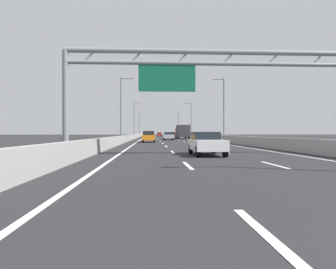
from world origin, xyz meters
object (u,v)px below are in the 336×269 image
(silver_car, at_px, (168,136))
(box_truck, at_px, (182,131))
(white_car, at_px, (206,143))
(orange_car, at_px, (149,137))
(streetlamp_left_distant, at_px, (140,122))
(streetlamp_left_mid, at_px, (122,105))
(black_car, at_px, (175,135))
(streetlamp_left_far, at_px, (135,118))
(sign_gantry, at_px, (201,74))
(streetlamp_right_far, at_px, (190,118))
(red_car, at_px, (159,134))
(streetlamp_right_distant, at_px, (178,122))
(streetlamp_right_mid, at_px, (222,106))

(silver_car, bearing_deg, box_truck, 70.05)
(white_car, relative_size, orange_car, 0.99)
(streetlamp_left_distant, relative_size, white_car, 2.23)
(streetlamp_left_mid, distance_m, box_truck, 23.78)
(silver_car, height_order, black_car, black_car)
(streetlamp_left_far, xyz_separation_m, white_car, (7.48, -67.54, -4.68))
(sign_gantry, xyz_separation_m, box_truck, (3.81, 49.24, -3.26))
(streetlamp_left_mid, bearing_deg, streetlamp_left_distant, 90.00)
(streetlamp_right_far, xyz_separation_m, silver_car, (-7.50, -27.91, -4.64))
(streetlamp_left_far, distance_m, silver_car, 29.25)
(black_car, xyz_separation_m, red_car, (-3.89, 26.00, -0.03))
(streetlamp_left_far, relative_size, silver_car, 2.24)
(streetlamp_left_far, relative_size, box_truck, 1.08)
(streetlamp_left_distant, bearing_deg, streetlamp_right_distant, 0.00)
(streetlamp_right_far, bearing_deg, orange_car, -104.77)
(streetlamp_right_mid, distance_m, streetlamp_right_distant, 77.82)
(streetlamp_right_far, distance_m, box_truck, 18.96)
(sign_gantry, xyz_separation_m, streetlamp_left_far, (-7.17, 67.39, 0.53))
(sign_gantry, distance_m, streetlamp_right_distant, 106.59)
(streetlamp_left_far, relative_size, white_car, 2.23)
(silver_car, distance_m, red_car, 62.55)
(streetlamp_right_mid, height_order, streetlamp_left_distant, same)
(streetlamp_right_far, bearing_deg, streetlamp_left_distant, 110.99)
(streetlamp_left_mid, bearing_deg, streetlamp_right_mid, 0.00)
(orange_car, height_order, red_car, orange_car)
(sign_gantry, bearing_deg, streetlamp_right_distant, 85.82)
(silver_car, relative_size, black_car, 0.97)
(silver_car, xyz_separation_m, box_truck, (3.54, 9.75, 0.85))
(white_car, bearing_deg, streetlamp_right_mid, 75.42)
(streetlamp_right_far, height_order, streetlamp_right_distant, same)
(streetlamp_left_far, height_order, streetlamp_right_distant, same)
(streetlamp_right_mid, relative_size, streetlamp_right_far, 1.00)
(sign_gantry, height_order, red_car, sign_gantry)
(white_car, distance_m, box_truck, 49.51)
(silver_car, bearing_deg, streetlamp_right_mid, -55.73)
(streetlamp_right_far, distance_m, silver_car, 29.27)
(black_car, relative_size, box_truck, 0.50)
(streetlamp_right_distant, bearing_deg, streetlamp_right_mid, -90.00)
(streetlamp_left_distant, distance_m, streetlamp_right_distant, 14.93)
(sign_gantry, height_order, orange_car, sign_gantry)
(streetlamp_right_far, height_order, red_car, streetlamp_right_far)
(streetlamp_right_distant, height_order, black_car, streetlamp_right_distant)
(sign_gantry, relative_size, black_car, 3.88)
(sign_gantry, bearing_deg, white_car, -24.09)
(streetlamp_right_distant, bearing_deg, streetlamp_left_distant, 180.00)
(red_car, xyz_separation_m, box_truck, (3.55, -52.80, 0.87))
(streetlamp_right_far, xyz_separation_m, red_car, (-7.51, 34.65, -4.66))
(red_car, bearing_deg, streetlamp_left_far, -102.09)
(streetlamp_right_mid, height_order, orange_car, streetlamp_right_mid)
(streetlamp_left_mid, height_order, streetlamp_left_distant, same)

